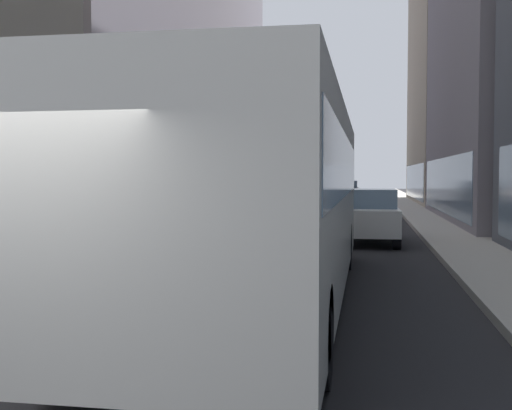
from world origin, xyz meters
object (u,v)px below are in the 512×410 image
dalmatian_dog (29,328)px  car_yellow_taxi (284,200)px  transit_bus (267,191)px  car_black_suv (347,191)px  car_red_coupe (294,191)px  car_blue_hatchback (176,216)px  car_white_van (367,215)px

dalmatian_dog → car_yellow_taxi: bearing=91.6°
car_yellow_taxi → dalmatian_dog: (0.70, -24.77, -0.31)m
transit_bus → car_black_suv: (0.00, 40.67, -0.95)m
car_yellow_taxi → car_red_coupe: bearing=95.0°
car_blue_hatchback → car_black_suv: size_ratio=1.02×
car_yellow_taxi → transit_bus: bearing=-83.3°
car_red_coupe → car_black_suv: 4.45m
car_red_coupe → car_yellow_taxi: same height
car_blue_hatchback → car_white_van: (5.60, 1.30, -0.00)m
car_white_van → car_yellow_taxi: bearing=109.8°
car_red_coupe → car_blue_hatchback: 30.72m
car_black_suv → car_white_van: 31.40m
car_white_van → dalmatian_dog: bearing=-103.5°
car_black_suv → dalmatian_dog: size_ratio=4.77×
dalmatian_dog → transit_bus: bearing=68.8°
car_black_suv → car_white_van: size_ratio=1.02×
car_white_van → car_yellow_taxi: (-4.00, 11.10, -0.00)m
car_red_coupe → car_white_van: bearing=-79.2°
transit_bus → dalmatian_dog: (-1.70, -4.36, -1.26)m
transit_bus → car_yellow_taxi: 20.57m
car_black_suv → car_yellow_taxi: bearing=-96.8°
dalmatian_dog → car_black_suv: bearing=87.8°
car_blue_hatchback → car_red_coupe: bearing=90.0°
car_yellow_taxi → car_black_suv: bearing=83.2°
car_blue_hatchback → car_yellow_taxi: (1.60, 12.40, -0.00)m
car_black_suv → car_white_van: bearing=-87.1°
car_white_van → dalmatian_dog: 14.07m
car_blue_hatchback → dalmatian_dog: car_blue_hatchback is taller
transit_bus → car_blue_hatchback: (-4.00, 8.01, -0.95)m
transit_bus → car_white_van: transit_bus is taller
car_white_van → dalmatian_dog: (-3.30, -13.67, -0.31)m
transit_bus → car_white_van: (1.60, 9.31, -0.95)m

